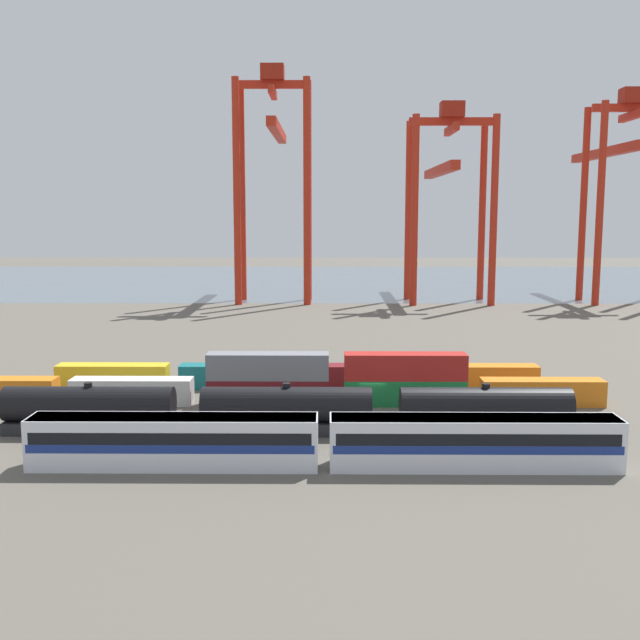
% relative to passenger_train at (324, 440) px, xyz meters
% --- Properties ---
extents(ground_plane, '(420.00, 420.00, 0.00)m').
position_rel_passenger_train_xyz_m(ground_plane, '(4.69, 58.54, -2.14)').
color(ground_plane, '#5B564C').
extents(harbour_water, '(400.00, 110.00, 0.01)m').
position_rel_passenger_train_xyz_m(harbour_water, '(4.69, 158.57, -2.14)').
color(harbour_water, slate).
rests_on(harbour_water, ground_plane).
extents(passenger_train, '(44.20, 3.14, 3.90)m').
position_rel_passenger_train_xyz_m(passenger_train, '(0.00, 0.00, 0.00)').
color(passenger_train, silver).
rests_on(passenger_train, ground_plane).
extents(freight_tank_row, '(49.03, 3.00, 4.46)m').
position_rel_passenger_train_xyz_m(freight_tank_row, '(-3.26, 8.77, -0.02)').
color(freight_tank_row, '#232326').
rests_on(freight_tank_row, ground_plane).
extents(shipping_container_1, '(12.10, 2.44, 2.60)m').
position_rel_passenger_train_xyz_m(shipping_container_1, '(-19.32, 18.78, -0.84)').
color(shipping_container_1, silver).
rests_on(shipping_container_1, ground_plane).
extents(shipping_container_2, '(12.10, 2.44, 2.60)m').
position_rel_passenger_train_xyz_m(shipping_container_2, '(-5.65, 18.78, -0.84)').
color(shipping_container_2, maroon).
rests_on(shipping_container_2, ground_plane).
extents(shipping_container_3, '(12.10, 2.44, 2.60)m').
position_rel_passenger_train_xyz_m(shipping_container_3, '(-5.65, 18.78, 1.76)').
color(shipping_container_3, slate).
rests_on(shipping_container_3, shipping_container_2).
extents(shipping_container_4, '(12.10, 2.44, 2.60)m').
position_rel_passenger_train_xyz_m(shipping_container_4, '(8.02, 18.78, -0.84)').
color(shipping_container_4, '#197538').
rests_on(shipping_container_4, ground_plane).
extents(shipping_container_5, '(12.10, 2.44, 2.60)m').
position_rel_passenger_train_xyz_m(shipping_container_5, '(8.02, 18.78, 1.76)').
color(shipping_container_5, '#AD211C').
rests_on(shipping_container_5, shipping_container_4).
extents(shipping_container_6, '(12.10, 2.44, 2.60)m').
position_rel_passenger_train_xyz_m(shipping_container_6, '(21.68, 18.78, -0.84)').
color(shipping_container_6, orange).
rests_on(shipping_container_6, ground_plane).
extents(shipping_container_7, '(12.10, 2.44, 2.60)m').
position_rel_passenger_train_xyz_m(shipping_container_7, '(-23.21, 25.77, -0.84)').
color(shipping_container_7, gold).
rests_on(shipping_container_7, ground_plane).
extents(shipping_container_8, '(12.10, 2.44, 2.60)m').
position_rel_passenger_train_xyz_m(shipping_container_8, '(-9.77, 25.77, -0.84)').
color(shipping_container_8, '#146066').
rests_on(shipping_container_8, ground_plane).
extents(shipping_container_9, '(12.10, 2.44, 2.60)m').
position_rel_passenger_train_xyz_m(shipping_container_9, '(3.67, 25.77, -0.84)').
color(shipping_container_9, maroon).
rests_on(shipping_container_9, ground_plane).
extents(shipping_container_10, '(12.10, 2.44, 2.60)m').
position_rel_passenger_train_xyz_m(shipping_container_10, '(17.11, 25.77, -0.84)').
color(shipping_container_10, orange).
rests_on(shipping_container_10, ground_plane).
extents(gantry_crane_west, '(16.02, 39.70, 49.38)m').
position_rel_passenger_train_xyz_m(gantry_crane_west, '(-11.15, 109.23, 28.08)').
color(gantry_crane_west, red).
rests_on(gantry_crane_west, ground_plane).
extents(gantry_crane_central, '(17.75, 42.16, 41.87)m').
position_rel_passenger_train_xyz_m(gantry_crane_central, '(26.13, 109.87, 23.33)').
color(gantry_crane_central, red).
rests_on(gantry_crane_central, ground_plane).
extents(gantry_crane_east, '(16.42, 40.98, 44.58)m').
position_rel_passenger_train_xyz_m(gantry_crane_east, '(63.40, 109.62, 25.24)').
color(gantry_crane_east, red).
rests_on(gantry_crane_east, ground_plane).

